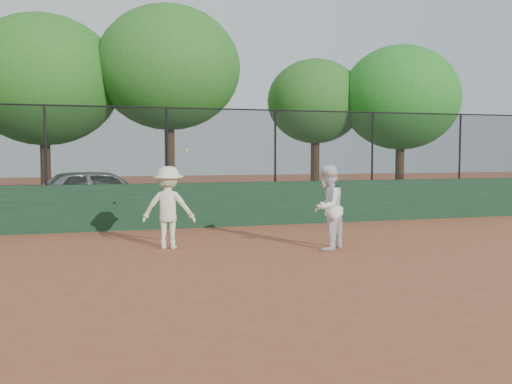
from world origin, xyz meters
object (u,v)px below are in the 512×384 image
object	(u,v)px
tree_4	(401,98)
player_main	(169,207)
tree_2	(169,68)
tree_3	(315,102)
parked_car	(100,193)
player_second	(327,208)
tree_1	(43,80)

from	to	relation	value
tree_4	player_main	bearing A→B (deg)	-141.39
tree_2	tree_4	distance (m)	9.25
player_main	tree_3	size ratio (longest dim) A/B	0.36
parked_car	tree_4	bearing A→B (deg)	-88.66
player_second	tree_3	size ratio (longest dim) A/B	0.30
parked_car	tree_1	size ratio (longest dim) A/B	0.67
parked_car	tree_3	xyz separation A→B (m)	(8.63, 3.87, 3.29)
player_second	tree_1	size ratio (longest dim) A/B	0.26
player_second	tree_2	distance (m)	10.64
player_main	parked_car	bearing A→B (deg)	101.90
parked_car	player_main	world-z (taller)	player_main
parked_car	player_main	distance (m)	6.03
parked_car	player_second	distance (m)	8.26
tree_1	tree_4	distance (m)	13.49
player_main	tree_1	distance (m)	10.46
player_main	tree_2	size ratio (longest dim) A/B	0.29
player_second	player_main	distance (m)	3.31
tree_3	tree_4	xyz separation A→B (m)	(3.08, -1.41, 0.11)
tree_1	tree_2	bearing A→B (deg)	-10.81
player_main	tree_1	bearing A→B (deg)	107.72
tree_2	tree_3	world-z (taller)	tree_2
tree_1	tree_3	distance (m)	10.38
tree_1	tree_3	size ratio (longest dim) A/B	1.17
player_second	tree_3	xyz separation A→B (m)	(4.26, 10.88, 3.19)
tree_1	tree_3	bearing A→B (deg)	2.44
player_main	tree_1	size ratio (longest dim) A/B	0.31
tree_3	player_second	bearing A→B (deg)	-111.38
player_second	tree_3	distance (m)	12.11
tree_1	tree_4	xyz separation A→B (m)	(13.45, -0.97, -0.33)
player_second	tree_3	world-z (taller)	tree_3
tree_1	tree_4	size ratio (longest dim) A/B	1.08
tree_3	tree_4	distance (m)	3.39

